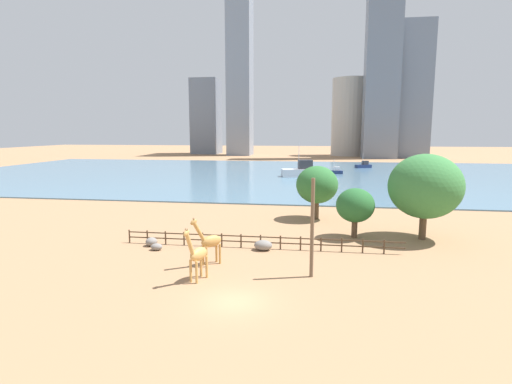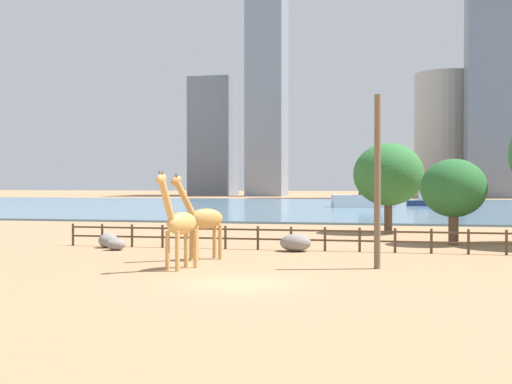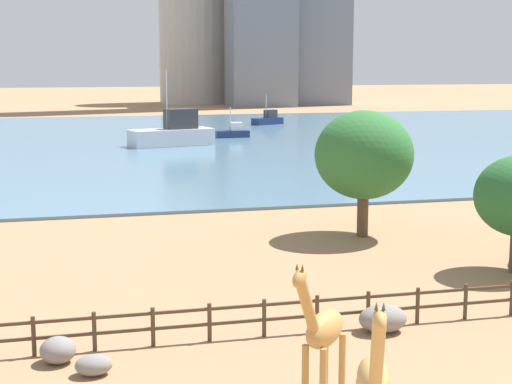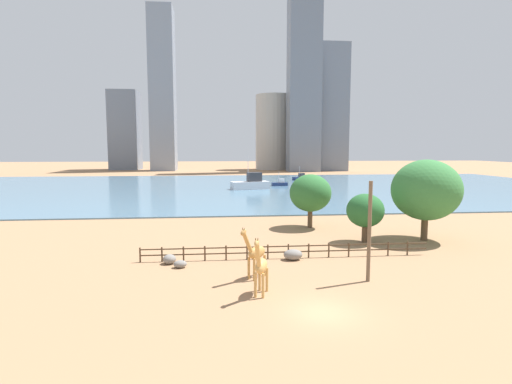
% 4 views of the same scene
% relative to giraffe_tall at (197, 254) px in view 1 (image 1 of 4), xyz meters
% --- Properties ---
extents(ground_plane, '(400.00, 400.00, 0.00)m').
position_rel_giraffe_tall_xyz_m(ground_plane, '(3.40, 76.76, -1.98)').
color(ground_plane, '#9E7551').
extents(harbor_water, '(180.00, 86.00, 0.20)m').
position_rel_giraffe_tall_xyz_m(harbor_water, '(3.40, 73.76, -1.88)').
color(harbor_water, slate).
rests_on(harbor_water, ground).
extents(giraffe_tall, '(1.34, 2.68, 4.24)m').
position_rel_giraffe_tall_xyz_m(giraffe_tall, '(0.00, 0.00, 0.00)').
color(giraffe_tall, tan).
rests_on(giraffe_tall, ground).
extents(giraffe_companion, '(2.35, 2.48, 4.18)m').
position_rel_giraffe_tall_xyz_m(giraffe_companion, '(-0.03, 3.52, 0.01)').
color(giraffe_companion, '#C18C47').
rests_on(giraffe_companion, ground).
extents(utility_pole, '(0.28, 0.28, 7.51)m').
position_rel_giraffe_tall_xyz_m(utility_pole, '(8.25, 2.02, 1.77)').
color(utility_pole, brown).
rests_on(utility_pole, ground).
extents(boulder_near_fence, '(1.69, 1.25, 0.94)m').
position_rel_giraffe_tall_xyz_m(boulder_near_fence, '(3.77, 8.22, -1.51)').
color(boulder_near_fence, gray).
rests_on(boulder_near_fence, ground).
extents(boulder_by_pole, '(1.10, 0.83, 0.62)m').
position_rel_giraffe_tall_xyz_m(boulder_by_pole, '(-5.98, 6.78, -1.67)').
color(boulder_by_pole, gray).
rests_on(boulder_by_pole, ground).
extents(boulder_small, '(1.11, 1.10, 0.82)m').
position_rel_giraffe_tall_xyz_m(boulder_small, '(-7.01, 8.02, -1.57)').
color(boulder_small, gray).
rests_on(boulder_small, ground).
extents(enclosure_fence, '(26.12, 0.14, 1.30)m').
position_rel_giraffe_tall_xyz_m(enclosure_fence, '(2.99, 8.76, -1.22)').
color(enclosure_fence, '#4C3826').
rests_on(enclosure_fence, ground).
extents(tree_left_large, '(5.15, 5.15, 6.67)m').
position_rel_giraffe_tall_xyz_m(tree_left_large, '(8.61, 22.32, 2.35)').
color(tree_left_large, brown).
rests_on(tree_left_large, ground).
extents(tree_center_broad, '(3.89, 3.89, 5.16)m').
position_rel_giraffe_tall_xyz_m(tree_center_broad, '(12.48, 13.97, 1.40)').
color(tree_center_broad, brown).
rests_on(tree_center_broad, ground).
extents(tree_right_tall, '(7.19, 7.19, 8.68)m').
position_rel_giraffe_tall_xyz_m(tree_right_tall, '(19.27, 14.38, 3.45)').
color(tree_right_tall, brown).
rests_on(tree_right_tall, ground).
extents(boat_ferry, '(5.01, 3.62, 4.27)m').
position_rel_giraffe_tall_xyz_m(boat_ferry, '(22.40, 93.81, -1.06)').
color(boat_ferry, navy).
rests_on(boat_ferry, harbor_water).
extents(boat_sailboat, '(4.11, 1.65, 3.64)m').
position_rel_giraffe_tall_xyz_m(boat_sailboat, '(13.28, 75.82, -1.17)').
color(boat_sailboat, navy).
rests_on(boat_sailboat, harbor_water).
extents(boat_tug, '(9.46, 5.28, 8.05)m').
position_rel_giraffe_tall_xyz_m(boat_tug, '(5.07, 68.31, -0.44)').
color(boat_tug, silver).
rests_on(boat_tug, harbor_water).
extents(skyline_tower_needle, '(13.28, 9.41, 95.54)m').
position_rel_giraffe_tall_xyz_m(skyline_tower_needle, '(33.61, 142.00, 45.79)').
color(skyline_tower_needle, slate).
rests_on(skyline_tower_needle, ground).
extents(skyline_block_central, '(17.22, 15.83, 54.23)m').
position_rel_giraffe_tall_xyz_m(skyline_block_central, '(44.83, 149.26, 25.14)').
color(skyline_block_central, slate).
rests_on(skyline_block_central, ground).
extents(skyline_tower_glass, '(10.56, 12.26, 69.98)m').
position_rel_giraffe_tall_xyz_m(skyline_tower_glass, '(-26.34, 155.19, 33.01)').
color(skyline_tower_glass, gray).
rests_on(skyline_tower_glass, ground).
extents(skyline_block_left, '(17.14, 17.14, 34.13)m').
position_rel_giraffe_tall_xyz_m(skyline_block_left, '(23.56, 159.28, 15.08)').
color(skyline_block_left, '#ADA89E').
rests_on(skyline_block_left, ground).
extents(skyline_block_right, '(12.57, 14.35, 35.75)m').
position_rel_giraffe_tall_xyz_m(skyline_block_right, '(-45.03, 164.91, 15.90)').
color(skyline_block_right, slate).
rests_on(skyline_block_right, ground).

